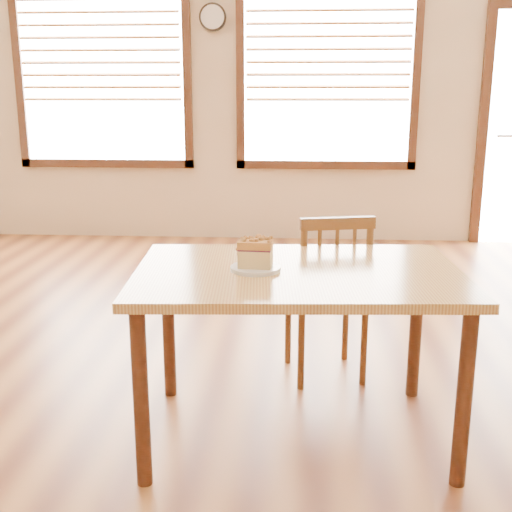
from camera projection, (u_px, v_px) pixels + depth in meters
The scene contains 8 objects.
ground at pixel (286, 445), 2.73m from camera, with size 8.00×8.00×0.00m, color #A0612E.
window_left at pixel (101, 55), 6.24m from camera, with size 1.76×0.10×1.96m.
window_right at pixel (328, 54), 6.10m from camera, with size 1.76×0.10×1.96m.
wall_clock at pixel (213, 17), 6.07m from camera, with size 0.26×0.05×0.26m.
cafe_table_main at pixel (298, 289), 2.66m from camera, with size 1.39×0.97×0.75m.
cafe_chair_main at pixel (328, 295), 3.29m from camera, with size 0.48×0.48×0.89m.
plate at pixel (256, 269), 2.63m from camera, with size 0.21×0.21×0.02m.
cake_slice at pixel (255, 252), 2.61m from camera, with size 0.15×0.11×0.13m.
Camera 1 is at (0.03, -2.45, 1.46)m, focal length 45.00 mm.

